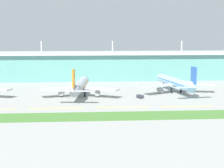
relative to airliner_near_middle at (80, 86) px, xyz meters
The scene contains 9 objects.
ground_plane 41.62m from the airliner_near_middle, 51.84° to the right, with size 600.00×600.00×0.00m, color #9E9E99.
terminal_building 82.93m from the airliner_near_middle, 72.13° to the left, with size 288.00×34.00×31.46m.
airliner_near_middle is the anchor object (origin of this frame).
airliner_far_middle 61.73m from the airliner_near_middle, ahead, with size 48.22×61.03×18.90m.
taxiway_stripe_mid_west 36.42m from the airliner_near_middle, 108.88° to the right, with size 28.00×0.70×0.04m, color yellow.
taxiway_stripe_centre 41.15m from the airliner_near_middle, 56.56° to the right, with size 28.00×0.70×0.04m, color yellow.
taxiway_stripe_mid_east 66.13m from the airliner_near_middle, 31.02° to the right, with size 28.00×0.70×0.04m, color yellow.
grass_verge 59.32m from the airliner_near_middle, 64.49° to the right, with size 300.00×18.00×0.10m, color #477A33.
pushback_tug 36.71m from the airliner_near_middle, 12.56° to the right, with size 4.07×5.01×1.85m.
Camera 1 is at (-22.21, -184.13, 38.26)m, focal length 58.41 mm.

